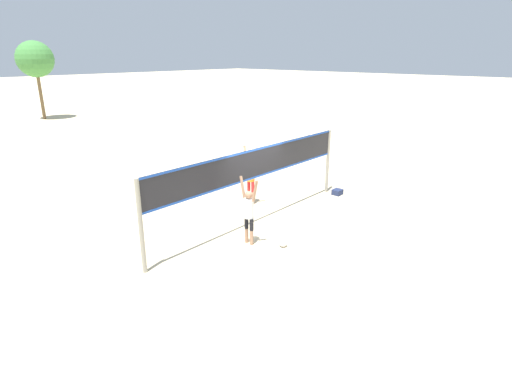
# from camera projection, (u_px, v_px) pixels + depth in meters

# --- Properties ---
(ground_plane) EXTENTS (200.00, 200.00, 0.00)m
(ground_plane) POSITION_uv_depth(u_px,v_px,m) (256.00, 223.00, 13.07)
(ground_plane) COLOR beige
(volleyball_net) EXTENTS (8.49, 0.11, 2.49)m
(volleyball_net) POSITION_uv_depth(u_px,v_px,m) (256.00, 169.00, 12.51)
(volleyball_net) COLOR gray
(volleyball_net) RESTS_ON ground_plane
(player_spiker) EXTENTS (0.28, 0.69, 2.00)m
(player_spiker) POSITION_uv_depth(u_px,v_px,m) (249.00, 210.00, 11.33)
(player_spiker) COLOR tan
(player_spiker) RESTS_ON ground_plane
(player_blocker) EXTENTS (0.28, 0.71, 2.15)m
(player_blocker) POSITION_uv_depth(u_px,v_px,m) (251.00, 174.00, 14.39)
(player_blocker) COLOR tan
(player_blocker) RESTS_ON ground_plane
(volleyball) EXTENTS (0.23, 0.23, 0.23)m
(volleyball) POSITION_uv_depth(u_px,v_px,m) (283.00, 243.00, 11.41)
(volleyball) COLOR white
(volleyball) RESTS_ON ground_plane
(gear_bag) EXTENTS (0.38, 0.33, 0.21)m
(gear_bag) POSITION_uv_depth(u_px,v_px,m) (337.00, 192.00, 15.63)
(gear_bag) COLOR navy
(gear_bag) RESTS_ON ground_plane
(tree_left_cluster) EXTENTS (2.89, 2.89, 6.30)m
(tree_left_cluster) POSITION_uv_depth(u_px,v_px,m) (35.00, 59.00, 32.27)
(tree_left_cluster) COLOR brown
(tree_left_cluster) RESTS_ON ground_plane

